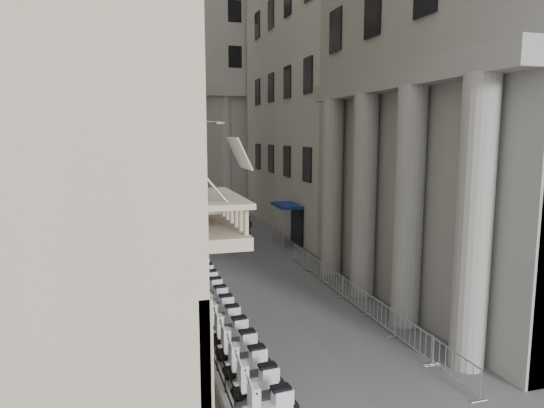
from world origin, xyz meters
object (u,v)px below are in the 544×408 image
(security_tent, at_px, (205,207))
(info_kiosk, at_px, (183,266))
(pedestrian_a, at_px, (221,223))
(pedestrian_b, at_px, (248,226))
(street_lamp, at_px, (190,173))

(security_tent, height_order, info_kiosk, security_tent)
(security_tent, bearing_deg, pedestrian_a, 66.40)
(info_kiosk, distance_m, pedestrian_b, 12.01)
(pedestrian_a, height_order, pedestrian_b, pedestrian_a)
(street_lamp, height_order, pedestrian_b, street_lamp)
(security_tent, height_order, street_lamp, street_lamp)
(security_tent, distance_m, street_lamp, 2.62)
(pedestrian_a, relative_size, pedestrian_b, 1.09)
(street_lamp, distance_m, pedestrian_b, 7.11)
(security_tent, height_order, pedestrian_b, security_tent)
(info_kiosk, bearing_deg, street_lamp, 98.74)
(security_tent, relative_size, pedestrian_a, 2.33)
(pedestrian_b, bearing_deg, info_kiosk, 97.01)
(info_kiosk, height_order, pedestrian_a, pedestrian_a)
(pedestrian_b, bearing_deg, street_lamp, 67.79)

